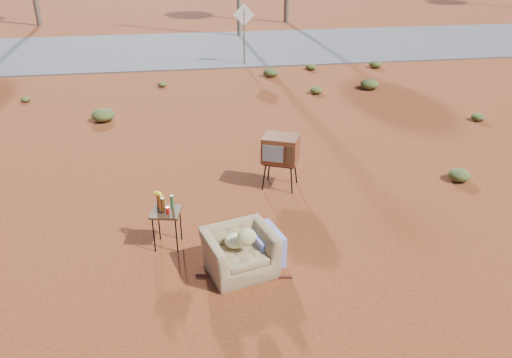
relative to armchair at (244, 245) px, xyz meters
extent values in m
plane|color=brown|center=(0.17, 0.42, -0.40)|extent=(140.00, 140.00, 0.00)
cube|color=#565659|center=(0.17, 15.42, -0.38)|extent=(140.00, 7.00, 0.04)
imported|color=olive|center=(-0.08, -0.04, 0.03)|extent=(1.12, 0.88, 0.86)
ellipsoid|color=#CFCA7F|center=(-0.14, -0.01, 0.10)|extent=(0.31, 0.31, 0.18)
ellipsoid|color=#CFCA7F|center=(0.01, -0.19, 0.26)|extent=(0.28, 0.14, 0.28)
cube|color=navy|center=(0.34, 0.17, -0.15)|extent=(0.57, 0.73, 0.50)
cube|color=black|center=(1.04, 2.52, 0.13)|extent=(0.72, 0.64, 0.03)
cylinder|color=black|center=(0.71, 2.44, -0.14)|extent=(0.04, 0.04, 0.53)
cylinder|color=black|center=(1.20, 2.22, -0.14)|extent=(0.04, 0.04, 0.53)
cylinder|color=black|center=(0.87, 2.82, -0.14)|extent=(0.04, 0.04, 0.53)
cylinder|color=black|center=(1.37, 2.60, -0.14)|extent=(0.04, 0.04, 0.53)
cube|color=brown|center=(1.04, 2.52, 0.40)|extent=(0.81, 0.73, 0.51)
cube|color=slate|center=(0.85, 2.31, 0.40)|extent=(0.37, 0.18, 0.32)
cube|color=#472D19|center=(1.14, 2.18, 0.40)|extent=(0.14, 0.08, 0.36)
cube|color=#3D2716|center=(-1.13, 0.77, 0.22)|extent=(0.52, 0.52, 0.04)
cylinder|color=black|center=(-1.34, 0.64, -0.09)|extent=(0.02, 0.02, 0.62)
cylinder|color=black|center=(-0.99, 0.56, -0.09)|extent=(0.02, 0.02, 0.62)
cylinder|color=black|center=(-1.27, 0.98, -0.09)|extent=(0.02, 0.02, 0.62)
cylinder|color=black|center=(-0.92, 0.91, -0.09)|extent=(0.02, 0.02, 0.62)
cylinder|color=#4E250D|center=(-1.22, 0.84, 0.35)|extent=(0.06, 0.06, 0.23)
cylinder|color=#4E250D|center=(-1.16, 0.71, 0.36)|extent=(0.06, 0.06, 0.25)
cylinder|color=#235226|center=(-1.02, 0.84, 0.34)|extent=(0.05, 0.05, 0.21)
cylinder|color=red|center=(-1.09, 0.68, 0.29)|extent=(0.06, 0.06, 0.12)
cylinder|color=silver|center=(-1.23, 0.93, 0.30)|extent=(0.07, 0.07, 0.12)
ellipsoid|color=yellow|center=(-1.23, 0.93, 0.45)|extent=(0.14, 0.14, 0.11)
cylinder|color=#521F15|center=(-0.05, -0.22, -0.38)|extent=(1.39, 0.31, 0.04)
cylinder|color=brown|center=(1.67, 12.42, 0.60)|extent=(0.06, 0.06, 2.00)
cube|color=silver|center=(1.67, 12.42, 1.40)|extent=(0.78, 0.04, 0.78)
ellipsoid|color=#4A5926|center=(4.67, 2.22, -0.28)|extent=(0.44, 0.44, 0.24)
ellipsoid|color=#4A5926|center=(-2.83, 6.92, -0.24)|extent=(0.60, 0.60, 0.33)
ellipsoid|color=#4A5926|center=(6.97, 5.42, -0.30)|extent=(0.36, 0.36, 0.20)
ellipsoid|color=#4A5926|center=(3.37, 8.42, -0.29)|extent=(0.40, 0.40, 0.22)
ellipsoid|color=#4A5926|center=(-1.33, 9.92, -0.32)|extent=(0.30, 0.30, 0.17)
camera|label=1|loc=(-0.77, -6.05, 4.16)|focal=35.00mm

